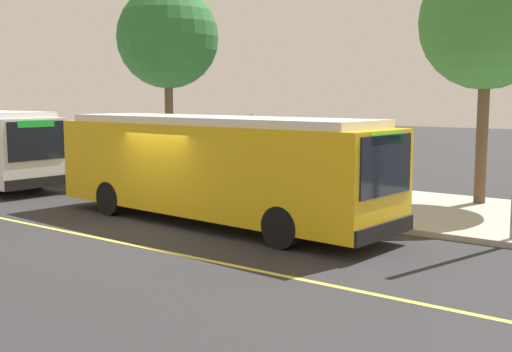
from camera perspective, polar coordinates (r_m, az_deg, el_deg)
name	(u,v)px	position (r m, az deg, el deg)	size (l,w,h in m)	color
ground_plane	(163,224)	(17.77, -8.34, -4.29)	(120.00, 120.00, 0.00)	#2B2B2D
sidewalk_curb	(286,195)	(22.31, 2.69, -1.71)	(44.00, 6.40, 0.15)	#A8A399
lane_stripe_center	(99,238)	(16.34, -13.86, -5.42)	(36.00, 0.14, 0.01)	#E0D64C
transit_bus_main	(215,165)	(17.56, -3.73, 0.97)	(10.84, 3.25, 2.95)	gold
bus_shelter	(241,140)	(23.54, -1.36, 3.27)	(2.90, 1.60, 2.48)	#333338
waiting_bench	(251,175)	(23.44, -0.49, 0.10)	(1.60, 0.48, 0.95)	brown
route_sign_post	(251,145)	(20.27, -0.48, 2.77)	(0.44, 0.08, 2.80)	#333338
pedestrian_commuter	(172,163)	(23.22, -7.50, 1.18)	(0.24, 0.40, 1.69)	#282D47
street_tree_near_shelter	(168,38)	(27.70, -7.89, 12.14)	(4.30, 4.30, 7.98)	brown
street_tree_upstreet	(487,23)	(21.25, 19.95, 12.76)	(4.14, 4.14, 7.68)	brown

